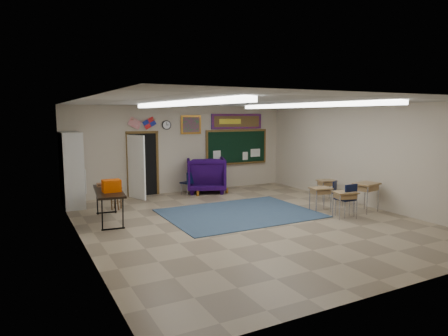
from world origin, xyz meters
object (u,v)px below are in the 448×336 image
wingback_armchair (206,175)px  student_desk_front_right (326,189)px  folding_table (109,204)px  student_desk_front_left (320,198)px  wooden_stool (116,198)px

wingback_armchair → student_desk_front_right: (2.73, -3.10, -0.24)m
wingback_armchair → folding_table: size_ratio=0.68×
wingback_armchair → student_desk_front_left: wingback_armchair is taller
wooden_stool → folding_table: bearing=-110.3°
wingback_armchair → student_desk_front_left: size_ratio=1.99×
wooden_stool → student_desk_front_right: bearing=-17.4°
wingback_armchair → wooden_stool: wingback_armchair is taller
student_desk_front_left → student_desk_front_right: size_ratio=1.03×
folding_table → wooden_stool: folding_table is taller
student_desk_front_right → wooden_stool: 6.42m
wingback_armchair → folding_table: wingback_armchair is taller
wingback_armchair → folding_table: 4.52m
wingback_armchair → student_desk_front_left: 4.41m
student_desk_front_right → folding_table: (-6.57, 0.72, 0.07)m
student_desk_front_left → student_desk_front_right: (1.12, 1.00, -0.01)m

